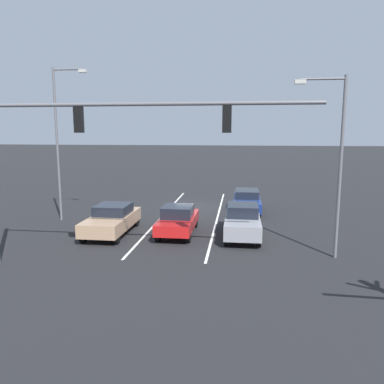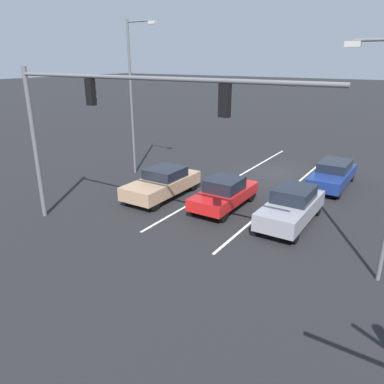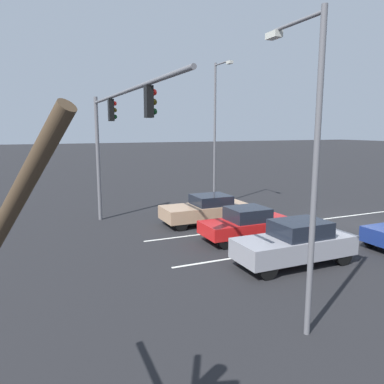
# 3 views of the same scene
# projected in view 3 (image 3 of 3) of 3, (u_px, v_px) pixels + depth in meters

# --- Properties ---
(ground_plane) EXTENTS (240.00, 240.00, 0.00)m
(ground_plane) POSITION_uv_depth(u_px,v_px,m) (362.00, 225.00, 19.44)
(ground_plane) COLOR black
(lane_stripe_left_divider) EXTENTS (0.12, 17.24, 0.01)m
(lane_stripe_left_divider) POSITION_uv_depth(u_px,v_px,m) (351.00, 239.00, 16.82)
(lane_stripe_left_divider) COLOR silver
(lane_stripe_left_divider) RESTS_ON ground_plane
(lane_stripe_center_divider) EXTENTS (0.12, 17.24, 0.01)m
(lane_stripe_center_divider) POSITION_uv_depth(u_px,v_px,m) (300.00, 222.00, 19.96)
(lane_stripe_center_divider) COLOR silver
(lane_stripe_center_divider) RESTS_ON ground_plane
(car_gray_leftlane_front) EXTENTS (1.73, 4.49, 1.63)m
(car_gray_leftlane_front) POSITION_uv_depth(u_px,v_px,m) (295.00, 243.00, 13.59)
(car_gray_leftlane_front) COLOR gray
(car_gray_leftlane_front) RESTS_ON ground_plane
(car_tan_rightlane_front) EXTENTS (1.91, 4.60, 1.50)m
(car_tan_rightlane_front) POSITION_uv_depth(u_px,v_px,m) (207.00, 209.00, 19.60)
(car_tan_rightlane_front) COLOR tan
(car_tan_rightlane_front) RESTS_ON ground_plane
(car_red_midlane_front) EXTENTS (1.73, 4.18, 1.49)m
(car_red_midlane_front) POSITION_uv_depth(u_px,v_px,m) (248.00, 224.00, 16.63)
(car_red_midlane_front) COLOR red
(car_red_midlane_front) RESTS_ON ground_plane
(traffic_signal_gantry) EXTENTS (12.65, 0.37, 6.57)m
(traffic_signal_gantry) POSITION_uv_depth(u_px,v_px,m) (113.00, 127.00, 16.17)
(traffic_signal_gantry) COLOR slate
(traffic_signal_gantry) RESTS_ON ground_plane
(street_lamp_right_shoulder) EXTENTS (2.07, 0.24, 8.92)m
(street_lamp_right_shoulder) POSITION_uv_depth(u_px,v_px,m) (216.00, 126.00, 23.39)
(street_lamp_right_shoulder) COLOR slate
(street_lamp_right_shoulder) RESTS_ON ground_plane
(street_lamp_left_shoulder) EXTENTS (2.05, 0.24, 7.51)m
(street_lamp_left_shoulder) POSITION_uv_depth(u_px,v_px,m) (309.00, 153.00, 8.58)
(street_lamp_left_shoulder) COLOR slate
(street_lamp_left_shoulder) RESTS_ON ground_plane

